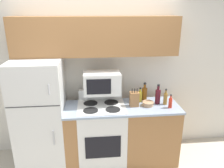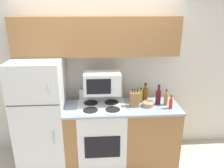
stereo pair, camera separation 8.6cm
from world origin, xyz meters
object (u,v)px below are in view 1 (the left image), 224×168
stove (102,134)px  microwave (102,83)px  refrigerator (41,115)px  knife_block (134,99)px  bottle_whiskey (144,93)px  bowl (148,104)px  bottle_wine_red (158,96)px  bottle_cooking_spray (140,96)px  bottle_vinegar (165,98)px  bottle_hot_sauce (170,103)px

stove → microwave: size_ratio=2.12×
refrigerator → knife_block: (1.35, -0.10, 0.23)m
refrigerator → bottle_whiskey: size_ratio=5.82×
bowl → bottle_wine_red: bearing=22.7°
knife_block → bottle_cooking_spray: bearing=52.3°
bottle_vinegar → bottle_wine_red: bearing=159.1°
microwave → bottle_vinegar: bearing=-6.5°
stove → bowl: size_ratio=6.50×
bottle_whiskey → bottle_wine_red: size_ratio=0.93×
knife_block → bottle_vinegar: (0.47, 0.01, -0.01)m
knife_block → bottle_cooking_spray: knife_block is taller
refrigerator → bottle_wine_red: 1.73m
bottle_whiskey → bottle_wine_red: bottle_wine_red is taller
refrigerator → bottle_hot_sauce: bearing=-6.5°
bowl → bottle_vinegar: size_ratio=0.71×
bottle_cooking_spray → bottle_wine_red: bearing=-22.9°
knife_block → bottle_wine_red: 0.37m
bowl → bottle_whiskey: 0.23m
refrigerator → microwave: (0.89, 0.02, 0.45)m
microwave → bottle_hot_sauce: 1.01m
stove → bottle_whiskey: bearing=15.7°
stove → knife_block: (0.47, -0.01, 0.56)m
refrigerator → bottle_cooking_spray: refrigerator is taller
knife_block → stove: bearing=178.5°
refrigerator → bowl: refrigerator is taller
bowl → bottle_vinegar: (0.26, 0.03, 0.06)m
bottle_vinegar → bottle_hot_sauce: (0.03, -0.12, -0.02)m
stove → microwave: bearing=80.2°
bottle_whiskey → knife_block: bearing=-134.7°
bowl → bottle_wine_red: bottle_wine_red is taller
stove → bottle_whiskey: size_ratio=3.96×
bottle_vinegar → knife_block: bearing=-178.2°
bottle_hot_sauce → bowl: bearing=162.1°
bowl → stove: bearing=177.9°
bottle_vinegar → stove: bearing=-179.8°
bottle_vinegar → bottle_whiskey: bearing=145.2°
refrigerator → stove: refrigerator is taller
knife_block → bottle_wine_red: (0.36, 0.05, 0.01)m
stove → microwave: (0.02, 0.11, 0.78)m
knife_block → bottle_cooking_spray: 0.20m
bottle_hot_sauce → bottle_cooking_spray: bearing=144.9°
refrigerator → bottle_hot_sauce: refrigerator is taller
bottle_vinegar → bottle_hot_sauce: bottle_vinegar is taller
refrigerator → knife_block: 1.37m
microwave → bowl: bearing=-11.5°
refrigerator → microwave: size_ratio=3.11×
bottle_cooking_spray → bottle_whiskey: 0.09m
bottle_cooking_spray → bowl: bearing=-64.4°
refrigerator → bottle_cooking_spray: bearing=2.2°
refrigerator → bottle_cooking_spray: (1.47, 0.06, 0.21)m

